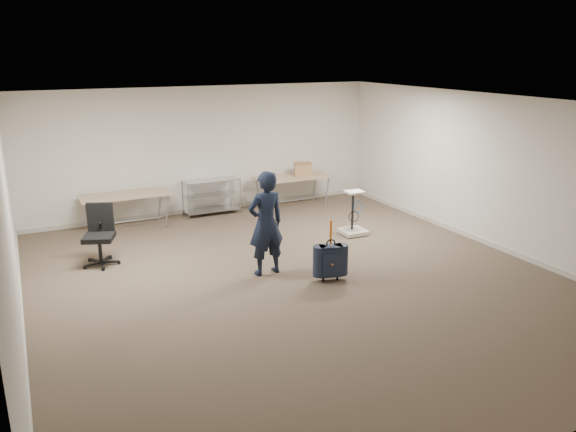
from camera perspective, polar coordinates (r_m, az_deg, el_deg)
ground at (r=9.06m, az=0.90°, el=-6.51°), size 9.00×9.00×0.00m
room_shell at (r=10.20m, az=-2.63°, el=-3.52°), size 8.00×9.00×9.00m
folding_table_left at (r=11.88m, az=-16.15°, el=1.90°), size 1.80×0.75×0.73m
folding_table_right at (r=13.04m, az=0.49°, el=3.82°), size 1.80×0.75×0.73m
wire_shelf at (r=12.61m, az=-7.78°, el=2.13°), size 1.22×0.47×0.80m
person at (r=9.03m, az=-2.27°, el=-0.76°), size 0.66×0.47×1.73m
suitcase at (r=8.93m, az=4.34°, el=-4.55°), size 0.41×0.30×1.00m
office_chair at (r=10.12m, az=-18.51°, el=-2.96°), size 0.63×0.64×1.04m
equipment_cart at (r=11.24m, az=6.67°, el=-0.72°), size 0.49×0.49×0.89m
cardboard_box at (r=13.11m, az=1.53°, el=4.80°), size 0.48×0.42×0.30m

